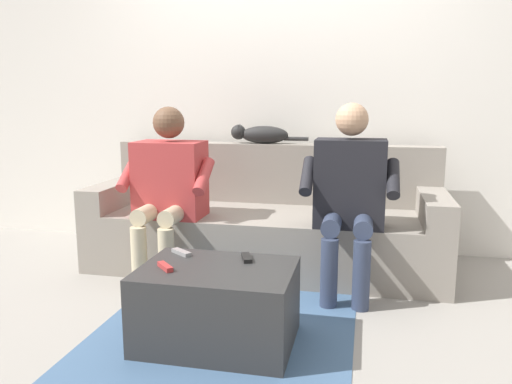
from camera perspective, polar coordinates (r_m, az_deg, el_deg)
name	(u,v)px	position (r m, az deg, el deg)	size (l,w,h in m)	color
ground_plane	(242,303)	(3.04, -1.58, -12.35)	(8.00, 8.00, 0.00)	gray
back_wall	(280,72)	(4.06, 2.76, 13.23)	(5.48, 0.06, 2.75)	silver
couch	(267,226)	(3.64, 1.20, -3.78)	(2.42, 0.85, 0.84)	gray
coffee_table	(217,305)	(2.53, -4.34, -12.54)	(0.73, 0.53, 0.38)	#2D2D2D
person_left_seated	(349,189)	(3.10, 10.41, 0.32)	(0.57, 0.49, 1.15)	black
person_right_seated	(168,183)	(3.38, -9.83, 0.99)	(0.59, 0.52, 1.13)	#B23838
cat_on_backrest	(260,134)	(3.84, 0.47, 6.48)	(0.59, 0.13, 0.14)	black
remote_black	(247,258)	(2.57, -1.06, -7.36)	(0.13, 0.04, 0.02)	black
remote_red	(165,267)	(2.47, -10.13, -8.23)	(0.13, 0.03, 0.02)	#B73333
remote_gray	(181,252)	(2.68, -8.35, -6.70)	(0.13, 0.04, 0.02)	gray
floor_rug	(226,328)	(2.73, -3.38, -15.01)	(1.31, 1.63, 0.01)	#426084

